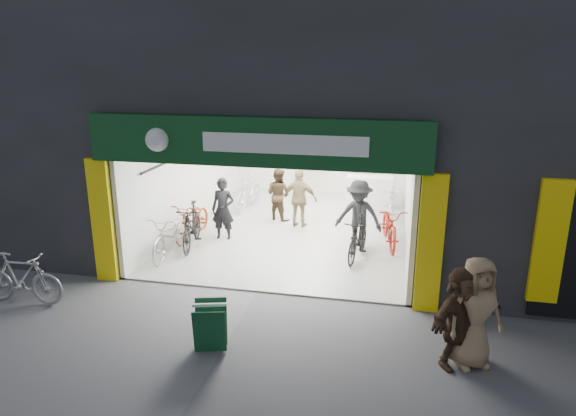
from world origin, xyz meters
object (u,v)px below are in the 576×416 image
(parked_bike, at_px, (21,278))
(pedestrian_near, at_px, (475,313))
(bike_right_front, at_px, (358,238))
(sandwich_board, at_px, (210,325))
(bike_left_front, at_px, (172,234))

(parked_bike, height_order, pedestrian_near, pedestrian_near)
(parked_bike, bearing_deg, bike_right_front, -61.85)
(parked_bike, xyz_separation_m, sandwich_board, (4.09, -0.81, -0.07))
(bike_right_front, bearing_deg, pedestrian_near, -53.24)
(bike_right_front, xyz_separation_m, sandwich_board, (-1.97, -4.39, -0.07))
(parked_bike, xyz_separation_m, pedestrian_near, (8.10, -0.35, 0.36))
(bike_left_front, bearing_deg, pedestrian_near, -27.32)
(parked_bike, bearing_deg, sandwich_board, -103.68)
(bike_left_front, relative_size, pedestrian_near, 1.13)
(pedestrian_near, distance_m, sandwich_board, 4.07)
(bike_left_front, bearing_deg, bike_right_front, 8.88)
(parked_bike, distance_m, sandwich_board, 4.17)
(sandwich_board, bearing_deg, pedestrian_near, -9.05)
(pedestrian_near, height_order, sandwich_board, pedestrian_near)
(bike_left_front, height_order, sandwich_board, bike_left_front)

